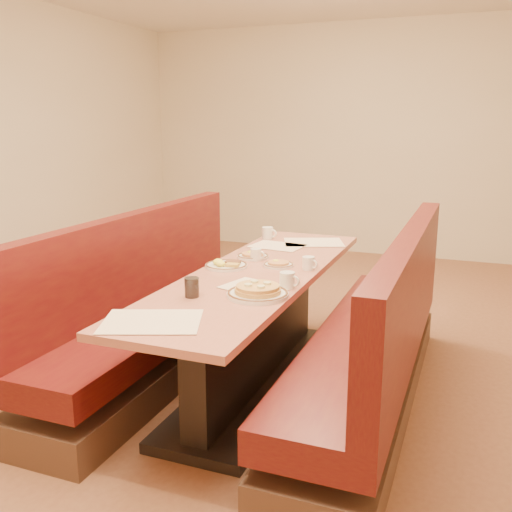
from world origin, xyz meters
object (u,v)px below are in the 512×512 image
(pancake_plate, at_px, (258,292))
(soda_tumbler_mid, at_px, (285,280))
(coffee_mug_a, at_px, (288,280))
(diner_table, at_px, (258,330))
(booth_right, at_px, (376,348))
(eggs_plate, at_px, (226,265))
(coffee_mug_c, at_px, (309,263))
(coffee_mug_b, at_px, (256,254))
(booth_left, at_px, (155,317))
(coffee_mug_d, at_px, (268,233))
(soda_tumbler_near, at_px, (192,287))

(pancake_plate, distance_m, soda_tumbler_mid, 0.23)
(pancake_plate, relative_size, coffee_mug_a, 2.73)
(diner_table, relative_size, pancake_plate, 7.77)
(booth_right, xyz_separation_m, pancake_plate, (-0.55, -0.48, 0.41))
(diner_table, relative_size, eggs_plate, 9.48)
(pancake_plate, distance_m, coffee_mug_c, 0.63)
(diner_table, xyz_separation_m, coffee_mug_b, (-0.11, 0.25, 0.42))
(booth_right, height_order, soda_tumbler_mid, booth_right)
(diner_table, bearing_deg, booth_left, 180.00)
(coffee_mug_a, relative_size, coffee_mug_d, 0.97)
(eggs_plate, distance_m, coffee_mug_a, 0.58)
(diner_table, distance_m, booth_right, 0.73)
(coffee_mug_c, relative_size, soda_tumbler_mid, 1.17)
(booth_right, relative_size, coffee_mug_a, 21.22)
(eggs_plate, relative_size, coffee_mug_b, 2.57)
(coffee_mug_b, relative_size, coffee_mug_d, 0.84)
(coffee_mug_c, height_order, soda_tumbler_mid, soda_tumbler_mid)
(booth_right, xyz_separation_m, coffee_mug_b, (-0.84, 0.25, 0.43))
(pancake_plate, xyz_separation_m, coffee_mug_c, (0.09, 0.63, 0.02))
(booth_right, relative_size, soda_tumbler_near, 24.24)
(diner_table, xyz_separation_m, eggs_plate, (-0.22, 0.02, 0.39))
(pancake_plate, xyz_separation_m, coffee_mug_a, (0.10, 0.20, 0.02))
(diner_table, distance_m, eggs_plate, 0.45)
(eggs_plate, height_order, coffee_mug_d, coffee_mug_d)
(eggs_plate, height_order, coffee_mug_c, coffee_mug_c)
(booth_left, distance_m, coffee_mug_c, 1.11)
(booth_left, distance_m, booth_right, 1.46)
(booth_left, height_order, booth_right, same)
(eggs_plate, relative_size, soda_tumbler_near, 2.56)
(pancake_plate, height_order, coffee_mug_a, coffee_mug_a)
(booth_left, relative_size, pancake_plate, 7.77)
(diner_table, distance_m, soda_tumbler_near, 0.75)
(booth_right, xyz_separation_m, coffee_mug_a, (-0.45, -0.28, 0.43))
(eggs_plate, xyz_separation_m, soda_tumbler_near, (0.09, -0.62, 0.04))
(booth_right, xyz_separation_m, soda_tumbler_near, (-0.86, -0.61, 0.44))
(booth_left, bearing_deg, soda_tumbler_mid, -14.83)
(booth_right, height_order, coffee_mug_b, booth_right)
(eggs_plate, distance_m, coffee_mug_b, 0.26)
(coffee_mug_b, height_order, soda_tumbler_near, soda_tumbler_near)
(pancake_plate, bearing_deg, booth_left, 152.57)
(diner_table, bearing_deg, soda_tumbler_mid, -44.83)
(booth_left, relative_size, coffee_mug_d, 20.59)
(soda_tumbler_near, bearing_deg, coffee_mug_c, 61.74)
(coffee_mug_d, relative_size, soda_tumbler_near, 1.18)
(eggs_plate, bearing_deg, soda_tumbler_mid, -30.10)
(booth_left, relative_size, coffee_mug_c, 24.22)
(pancake_plate, relative_size, coffee_mug_b, 3.14)
(diner_table, bearing_deg, pancake_plate, -68.69)
(eggs_plate, relative_size, soda_tumbler_mid, 3.00)
(pancake_plate, distance_m, eggs_plate, 0.64)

